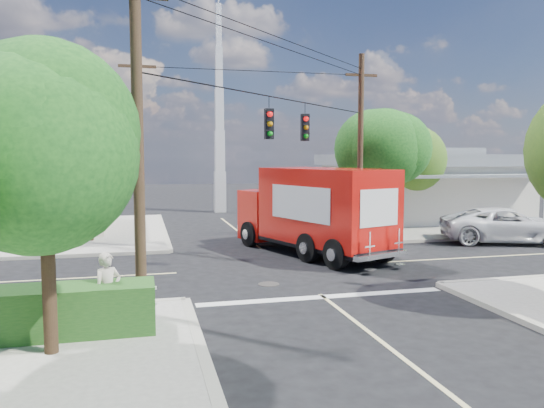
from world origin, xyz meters
name	(u,v)px	position (x,y,z in m)	size (l,w,h in m)	color
ground	(285,267)	(0.00, 0.00, 0.00)	(120.00, 120.00, 0.00)	black
sidewalk_ne	(408,222)	(10.88, 10.88, 0.07)	(14.12, 14.12, 0.14)	gray
sidewalk_nw	(29,234)	(-10.88, 10.88, 0.07)	(14.12, 14.12, 0.14)	gray
road_markings	(296,276)	(0.00, -1.47, 0.01)	(32.00, 32.00, 0.01)	beige
building_ne	(423,184)	(12.50, 11.97, 2.32)	(11.80, 10.20, 4.50)	beige
building_nw	(11,192)	(-12.00, 12.46, 2.22)	(10.80, 10.20, 4.30)	beige
radio_tower	(219,135)	(0.50, 20.00, 5.64)	(0.80, 0.80, 17.00)	silver
tree_sw_front	(44,147)	(-6.99, -7.54, 4.33)	(3.88, 3.78, 6.03)	#422D1C
tree_ne_front	(384,144)	(7.21, 6.76, 4.77)	(4.21, 4.14, 6.66)	#422D1C
tree_ne_back	(409,155)	(9.81, 8.96, 4.19)	(3.77, 3.66, 5.82)	#422D1C
palm_nw_front	(88,137)	(-7.50, 7.50, 5.04)	(3.01, 3.08, 5.59)	#422D1C
palm_nw_back	(48,145)	(-9.50, 9.00, 4.67)	(3.01, 3.08, 5.19)	#422D1C
utility_poles	(235,142)	(-1.58, 1.60, 4.67)	(12.00, 10.68, 9.00)	#473321
picket_fence	(27,304)	(-7.80, -5.60, 0.68)	(5.94, 0.06, 1.00)	silver
hedge_sw	(10,314)	(-8.00, -6.40, 0.69)	(6.20, 1.20, 1.10)	#1C4B19
vending_boxes	(375,223)	(6.50, 6.20, 0.69)	(1.90, 0.50, 1.10)	#B2120B
delivery_truck	(314,211)	(1.86, 2.25, 1.85)	(5.17, 8.74, 3.64)	black
parked_car	(507,225)	(11.81, 2.90, 0.83)	(2.77, 6.00, 1.67)	silver
pedestrian	(108,291)	(-5.95, -6.20, 1.03)	(0.65, 0.43, 1.79)	beige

